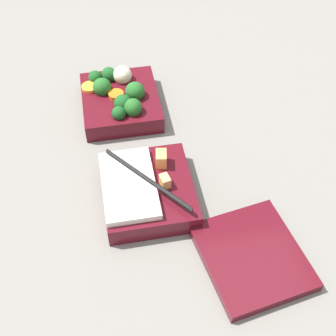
# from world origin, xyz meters

# --- Properties ---
(ground_plane) EXTENTS (3.00, 3.00, 0.00)m
(ground_plane) POSITION_xyz_m (0.00, 0.00, 0.00)
(ground_plane) COLOR slate
(bento_tray_vegetable) EXTENTS (0.17, 0.15, 0.07)m
(bento_tray_vegetable) POSITION_xyz_m (-0.11, -0.02, 0.03)
(bento_tray_vegetable) COLOR #510F19
(bento_tray_vegetable) RESTS_ON ground_plane
(bento_tray_rice) EXTENTS (0.17, 0.15, 0.06)m
(bento_tray_rice) POSITION_xyz_m (0.13, -0.00, 0.02)
(bento_tray_rice) COLOR #510F19
(bento_tray_rice) RESTS_ON ground_plane
(bento_lid) EXTENTS (0.19, 0.18, 0.02)m
(bento_lid) POSITION_xyz_m (0.28, 0.14, 0.01)
(bento_lid) COLOR #510F19
(bento_lid) RESTS_ON ground_plane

